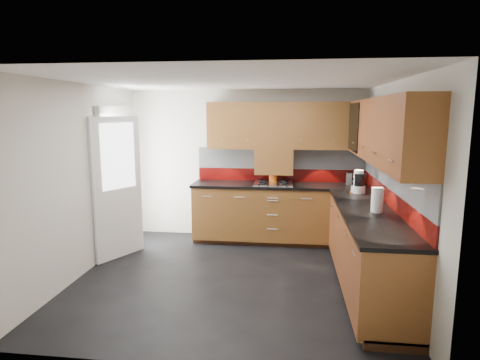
# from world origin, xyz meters

# --- Properties ---
(room) EXTENTS (4.00, 3.80, 2.64)m
(room) POSITION_xyz_m (0.00, 0.00, 1.50)
(room) COLOR black
(base_cabinets) EXTENTS (2.70, 3.20, 0.95)m
(base_cabinets) POSITION_xyz_m (1.07, 0.72, 0.44)
(base_cabinets) COLOR brown
(base_cabinets) RESTS_ON room
(countertop) EXTENTS (2.72, 3.22, 0.04)m
(countertop) POSITION_xyz_m (1.05, 0.70, 0.92)
(countertop) COLOR black
(countertop) RESTS_ON base_cabinets
(backsplash) EXTENTS (2.70, 3.20, 0.54)m
(backsplash) POSITION_xyz_m (1.28, 0.93, 1.21)
(backsplash) COLOR maroon
(backsplash) RESTS_ON countertop
(upper_cabinets) EXTENTS (2.50, 3.20, 0.72)m
(upper_cabinets) POSITION_xyz_m (1.23, 0.78, 1.84)
(upper_cabinets) COLOR brown
(upper_cabinets) RESTS_ON room
(extractor_hood) EXTENTS (0.60, 0.33, 0.40)m
(extractor_hood) POSITION_xyz_m (0.45, 1.64, 1.28)
(extractor_hood) COLOR brown
(extractor_hood) RESTS_ON room
(glass_cabinet) EXTENTS (0.32, 0.80, 0.66)m
(glass_cabinet) POSITION_xyz_m (1.71, 1.07, 1.87)
(glass_cabinet) COLOR black
(glass_cabinet) RESTS_ON room
(back_door) EXTENTS (0.42, 1.19, 2.04)m
(back_door) POSITION_xyz_m (-1.78, 0.75, 1.03)
(back_door) COLOR white
(back_door) RESTS_ON room
(gas_hob) EXTENTS (0.60, 0.53, 0.05)m
(gas_hob) POSITION_xyz_m (0.45, 1.47, 0.96)
(gas_hob) COLOR silver
(gas_hob) RESTS_ON countertop
(utensil_pot) EXTENTS (0.13, 0.13, 0.46)m
(utensil_pot) POSITION_xyz_m (0.44, 1.61, 1.04)
(utensil_pot) COLOR #CC5913
(utensil_pot) RESTS_ON countertop
(toaster) EXTENTS (0.27, 0.19, 0.18)m
(toaster) POSITION_xyz_m (1.70, 1.62, 1.03)
(toaster) COLOR silver
(toaster) RESTS_ON countertop
(food_processor) EXTENTS (0.19, 0.19, 0.32)m
(food_processor) POSITION_xyz_m (1.64, 0.93, 1.09)
(food_processor) COLOR white
(food_processor) RESTS_ON countertop
(paper_towel) EXTENTS (0.17, 0.17, 0.28)m
(paper_towel) POSITION_xyz_m (1.67, -0.16, 1.08)
(paper_towel) COLOR white
(paper_towel) RESTS_ON countertop
(orange_cloth) EXTENTS (0.18, 0.16, 0.02)m
(orange_cloth) POSITION_xyz_m (1.61, 0.93, 0.95)
(orange_cloth) COLOR orange
(orange_cloth) RESTS_ON countertop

